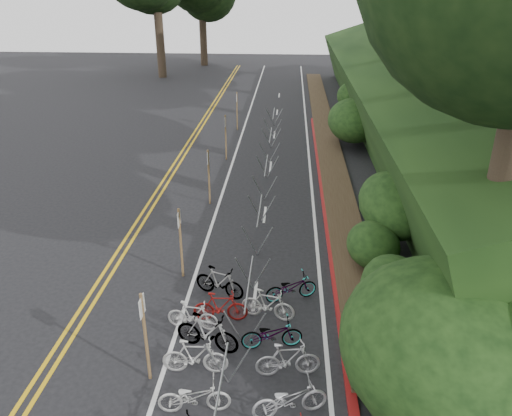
{
  "coord_description": "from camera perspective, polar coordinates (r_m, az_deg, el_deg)",
  "views": [
    {
      "loc": [
        4.03,
        -9.13,
        9.12
      ],
      "look_at": [
        2.88,
        7.83,
        1.3
      ],
      "focal_mm": 35.0,
      "sensor_mm": 36.0,
      "label": 1
    }
  ],
  "objects": [
    {
      "name": "embankment",
      "position": [
        30.27,
        21.32,
        10.54
      ],
      "size": [
        14.3,
        48.14,
        9.11
      ],
      "color": "black",
      "rests_on": "ground"
    },
    {
      "name": "signpost_near",
      "position": [
        12.57,
        -12.58,
        -13.63
      ],
      "size": [
        0.08,
        0.4,
        2.53
      ],
      "color": "brown",
      "rests_on": "ground"
    },
    {
      "name": "road_markings",
      "position": [
        21.55,
        -5.55,
        -0.45
      ],
      "size": [
        7.47,
        80.0,
        0.01
      ],
      "color": "gold",
      "rests_on": "ground"
    },
    {
      "name": "bike_valet",
      "position": [
        12.95,
        -1.87,
        -17.2
      ],
      "size": [
        3.41,
        8.76,
        1.09
      ],
      "color": "#144C1E",
      "rests_on": "ground"
    },
    {
      "name": "ground",
      "position": [
        13.52,
        -15.41,
        -18.83
      ],
      "size": [
        120.0,
        120.0,
        0.0
      ],
      "primitive_type": "plane",
      "color": "black",
      "rests_on": "ground"
    },
    {
      "name": "bike_racks_rest",
      "position": [
        23.65,
        1.15,
        4.24
      ],
      "size": [
        1.14,
        23.0,
        1.17
      ],
      "color": "gray",
      "rests_on": "ground"
    },
    {
      "name": "red_curb",
      "position": [
        23.06,
        7.73,
        1.3
      ],
      "size": [
        0.25,
        28.0,
        0.1
      ],
      "primitive_type": "cube",
      "color": "maroon",
      "rests_on": "ground"
    },
    {
      "name": "signposts_rest",
      "position": [
        24.62,
        -4.35,
        6.43
      ],
      "size": [
        0.08,
        18.4,
        2.5
      ],
      "color": "brown",
      "rests_on": "ground"
    },
    {
      "name": "bike_front",
      "position": [
        14.55,
        -7.26,
        -12.09
      ],
      "size": [
        0.6,
        1.54,
        0.9
      ],
      "primitive_type": "imported",
      "rotation": [
        0.0,
        0.0,
        1.45
      ],
      "color": "beige",
      "rests_on": "ground"
    },
    {
      "name": "bike_rack_front",
      "position": [
        11.51,
        -4.19,
        -21.2
      ],
      "size": [
        1.15,
        3.1,
        1.18
      ],
      "color": "gray",
      "rests_on": "ground"
    }
  ]
}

